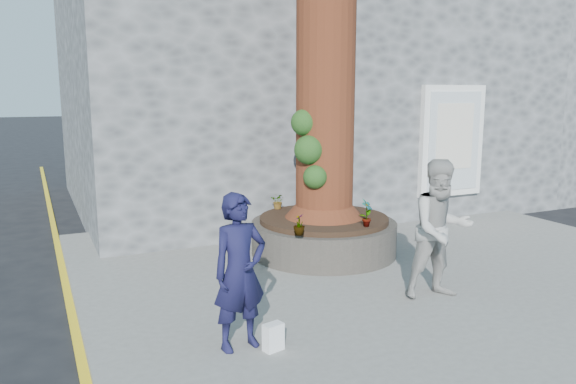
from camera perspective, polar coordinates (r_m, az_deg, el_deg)
name	(u,v)px	position (r m, az deg, el deg)	size (l,w,h in m)	color
ground	(343,312)	(7.10, 5.63, -12.04)	(120.00, 120.00, 0.00)	black
pavement	(396,269)	(8.65, 10.93, -7.64)	(9.00, 8.00, 0.12)	slate
yellow_line	(74,324)	(7.18, -20.94, -12.42)	(0.10, 30.00, 0.01)	yellow
stone_shop	(286,71)	(14.13, -0.25, 12.15)	(10.30, 8.30, 6.30)	#494B4D
neighbour_shop	(523,80)	(18.90, 22.79, 10.40)	(6.00, 8.00, 6.00)	#494B4D
planter	(324,235)	(9.00, 3.65, -4.42)	(2.30, 2.30, 0.60)	black
man	(240,272)	(5.64, -4.92, -8.08)	(0.58, 0.38, 1.59)	#131233
woman	(441,229)	(7.22, 15.28, -3.69)	(0.85, 0.66, 1.75)	#A4A19D
shopping_bag	(273,337)	(5.80, -1.50, -14.51)	(0.20, 0.12, 0.28)	white
plant_a	(367,213)	(8.29, 7.99, -2.12)	(0.22, 0.15, 0.41)	gray
plant_b	(326,193)	(9.85, 3.87, -0.06)	(0.23, 0.22, 0.42)	gray
plant_c	(299,224)	(7.78, 1.14, -3.31)	(0.16, 0.16, 0.29)	gray
plant_d	(278,201)	(9.47, -0.99, -0.94)	(0.24, 0.21, 0.26)	gray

